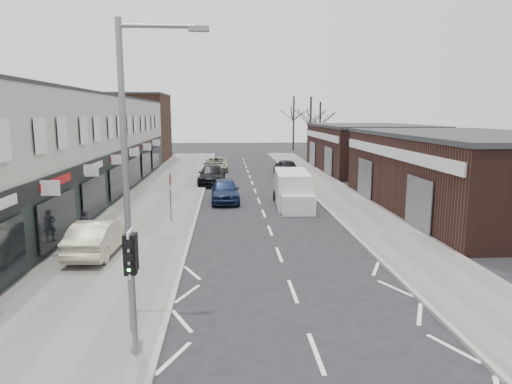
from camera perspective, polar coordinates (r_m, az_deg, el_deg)
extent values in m
plane|color=black|center=(13.83, 5.85, -15.34)|extent=(160.00, 160.00, 0.00)
cube|color=slate|center=(35.12, -11.17, 0.12)|extent=(5.50, 64.00, 0.12)
cube|color=slate|center=(35.71, 9.14, 0.34)|extent=(3.50, 64.00, 0.12)
cube|color=#BAB7AA|center=(33.87, -23.36, 5.10)|extent=(8.00, 41.00, 7.10)
cube|color=#43281C|center=(58.47, -15.03, 7.67)|extent=(8.00, 10.00, 8.00)
cube|color=#351C18|center=(30.36, 25.22, 2.04)|extent=(10.00, 18.00, 4.50)
cube|color=#351C18|center=(48.73, 13.86, 5.29)|extent=(10.00, 16.00, 4.50)
cylinder|color=slate|center=(11.40, -15.11, -12.42)|extent=(0.12, 0.12, 3.00)
cube|color=silver|center=(11.05, -15.35, -7.37)|extent=(0.05, 0.55, 1.10)
cube|color=black|center=(10.93, -15.48, -7.55)|extent=(0.28, 0.22, 0.95)
sphere|color=#0CE533|center=(10.91, -15.53, -9.24)|extent=(0.18, 0.18, 0.18)
cube|color=black|center=(11.16, -15.23, -7.19)|extent=(0.26, 0.20, 0.90)
cylinder|color=slate|center=(11.94, -15.94, 1.02)|extent=(0.16, 0.16, 8.00)
cylinder|color=slate|center=(11.83, -12.33, 19.60)|extent=(1.80, 0.10, 0.10)
cube|color=slate|center=(11.72, -7.19, 19.58)|extent=(0.50, 0.22, 0.12)
cylinder|color=slate|center=(24.93, -10.65, -0.74)|extent=(0.07, 0.07, 2.50)
cube|color=white|center=(24.82, -10.58, 0.63)|extent=(0.04, 0.45, 0.25)
cube|color=silver|center=(29.32, 4.50, 0.44)|extent=(2.29, 4.94, 2.21)
cube|color=silver|center=(26.66, 5.35, -1.67)|extent=(1.99, 0.96, 1.16)
cylinder|color=black|center=(27.68, 3.13, -1.65)|extent=(0.23, 0.74, 0.74)
cylinder|color=black|center=(27.95, 6.79, -1.59)|extent=(0.23, 0.74, 0.74)
cylinder|color=black|center=(30.98, 2.39, -0.41)|extent=(0.23, 0.74, 0.74)
cylinder|color=black|center=(31.22, 5.67, -0.37)|extent=(0.23, 0.74, 0.74)
imported|color=#B2AA8E|center=(19.97, -19.13, -5.31)|extent=(1.73, 4.45, 1.44)
imported|color=black|center=(22.09, -20.51, -3.88)|extent=(0.63, 0.50, 1.50)
imported|color=#142041|center=(30.48, -3.91, 0.20)|extent=(1.99, 4.66, 1.57)
imported|color=black|center=(38.33, -5.54, 2.14)|extent=(2.26, 5.37, 1.55)
imported|color=#A29E81|center=(47.39, -4.97, 3.52)|extent=(2.43, 5.04, 1.38)
imported|color=white|center=(30.83, 5.61, 0.04)|extent=(1.75, 4.07, 1.31)
imported|color=black|center=(43.80, 3.74, 3.13)|extent=(2.12, 4.66, 1.55)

